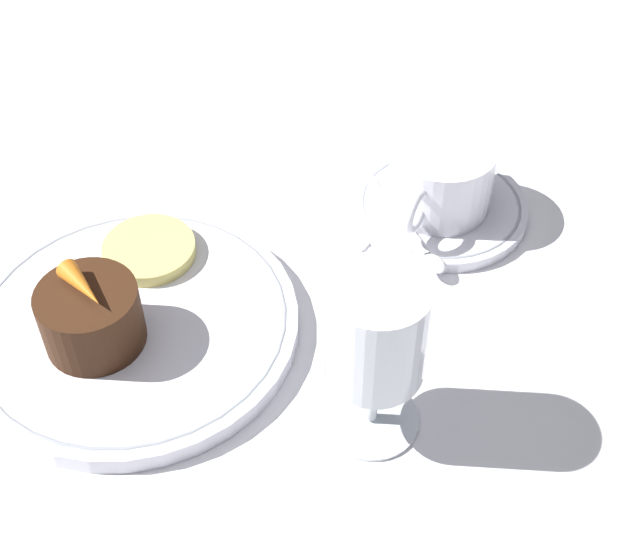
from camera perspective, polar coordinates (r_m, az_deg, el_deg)
ground_plane at (r=0.63m, az=-8.09°, el=-4.46°), size 3.00×3.00×0.00m
dinner_plate at (r=0.64m, az=-11.82°, el=-3.16°), size 0.23×0.23×0.01m
saucer at (r=0.72m, az=7.70°, el=4.33°), size 0.14×0.14×0.01m
coffee_cup at (r=0.70m, az=7.75°, el=6.27°), size 0.11×0.08×0.06m
spoon at (r=0.69m, az=5.90°, el=2.57°), size 0.08×0.10×0.00m
wine_glass at (r=0.52m, az=3.73°, el=-4.07°), size 0.06×0.06×0.12m
fork at (r=0.72m, az=-1.36°, el=4.00°), size 0.04×0.17×0.01m
dessert_cake at (r=0.61m, az=-14.44°, el=-2.65°), size 0.07×0.07×0.05m
carrot_garnish at (r=0.59m, az=-14.96°, el=-0.71°), size 0.03×0.04×0.01m
pineapple_slice at (r=0.67m, az=-10.88°, el=1.56°), size 0.07×0.07×0.01m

